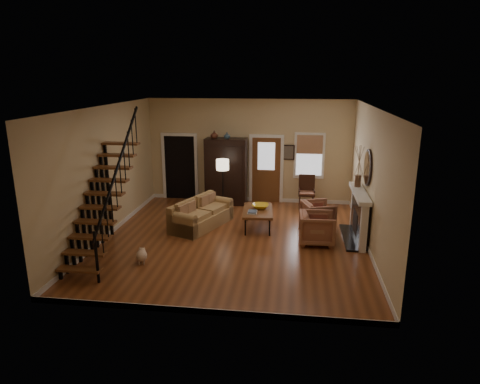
# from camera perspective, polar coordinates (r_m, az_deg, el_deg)

# --- Properties ---
(room) EXTENTS (7.00, 7.33, 3.30)m
(room) POSITION_cam_1_polar(r_m,az_deg,el_deg) (12.13, -1.58, 3.40)
(room) COLOR brown
(room) RESTS_ON ground
(staircase) EXTENTS (0.94, 2.80, 3.20)m
(staircase) POSITION_cam_1_polar(r_m,az_deg,el_deg) (9.93, -18.03, 0.48)
(staircase) COLOR brown
(staircase) RESTS_ON ground
(fireplace) EXTENTS (0.33, 1.95, 2.30)m
(fireplace) POSITION_cam_1_polar(r_m,az_deg,el_deg) (11.09, 15.80, -2.45)
(fireplace) COLOR black
(fireplace) RESTS_ON ground
(armoire) EXTENTS (1.30, 0.60, 2.10)m
(armoire) POSITION_cam_1_polar(r_m,az_deg,el_deg) (13.61, -1.85, 2.77)
(armoire) COLOR black
(armoire) RESTS_ON ground
(vase_a) EXTENTS (0.24, 0.24, 0.25)m
(vase_a) POSITION_cam_1_polar(r_m,az_deg,el_deg) (13.36, -3.46, 7.64)
(vase_a) COLOR #4C2619
(vase_a) RESTS_ON armoire
(vase_b) EXTENTS (0.20, 0.20, 0.21)m
(vase_b) POSITION_cam_1_polar(r_m,az_deg,el_deg) (13.30, -1.75, 7.53)
(vase_b) COLOR #334C60
(vase_b) RESTS_ON armoire
(sofa) EXTENTS (1.53, 2.14, 0.73)m
(sofa) POSITION_cam_1_polar(r_m,az_deg,el_deg) (11.69, -5.15, -2.91)
(sofa) COLOR #A57F4B
(sofa) RESTS_ON ground
(coffee_table) EXTENTS (0.88, 1.39, 0.51)m
(coffee_table) POSITION_cam_1_polar(r_m,az_deg,el_deg) (11.59, 2.39, -3.60)
(coffee_table) COLOR brown
(coffee_table) RESTS_ON ground
(bowl) EXTENTS (0.46, 0.46, 0.11)m
(bowl) POSITION_cam_1_polar(r_m,az_deg,el_deg) (11.63, 2.72, -1.91)
(bowl) COLOR yellow
(bowl) RESTS_ON coffee_table
(books) EXTENTS (0.25, 0.33, 0.06)m
(books) POSITION_cam_1_polar(r_m,az_deg,el_deg) (11.22, 1.66, -2.68)
(books) COLOR beige
(books) RESTS_ON coffee_table
(armchair_left) EXTENTS (0.88, 0.85, 0.78)m
(armchair_left) POSITION_cam_1_polar(r_m,az_deg,el_deg) (10.68, 10.22, -4.78)
(armchair_left) COLOR brown
(armchair_left) RESTS_ON ground
(armchair_right) EXTENTS (1.00, 0.99, 0.73)m
(armchair_right) POSITION_cam_1_polar(r_m,az_deg,el_deg) (11.77, 10.37, -2.99)
(armchair_right) COLOR brown
(armchair_right) RESTS_ON ground
(floor_lamp) EXTENTS (0.45, 0.45, 1.63)m
(floor_lamp) POSITION_cam_1_polar(r_m,az_deg,el_deg) (12.68, -2.31, 0.73)
(floor_lamp) COLOR black
(floor_lamp) RESTS_ON ground
(side_chair) EXTENTS (0.54, 0.54, 1.02)m
(side_chair) POSITION_cam_1_polar(r_m,az_deg,el_deg) (13.38, 8.87, -0.01)
(side_chair) COLOR #331B10
(side_chair) RESTS_ON ground
(dog) EXTENTS (0.35, 0.46, 0.30)m
(dog) POSITION_cam_1_polar(r_m,az_deg,el_deg) (9.78, -12.99, -8.38)
(dog) COLOR #D5B191
(dog) RESTS_ON ground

